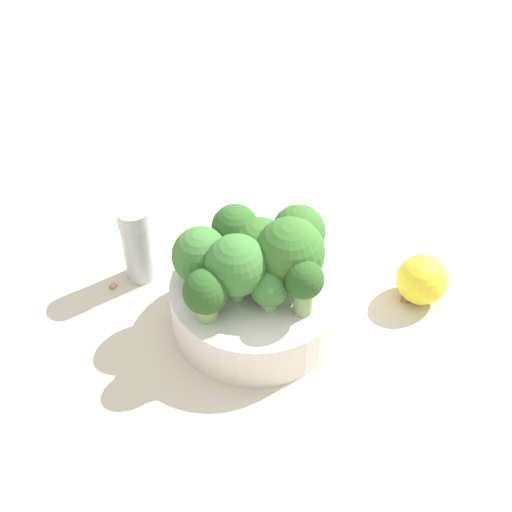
# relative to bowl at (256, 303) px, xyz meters

# --- Properties ---
(ground_plane) EXTENTS (3.00, 3.00, 0.00)m
(ground_plane) POSITION_rel_bowl_xyz_m (0.00, 0.00, -0.02)
(ground_plane) COLOR beige
(bowl) EXTENTS (0.15, 0.15, 0.05)m
(bowl) POSITION_rel_bowl_xyz_m (0.00, 0.00, 0.00)
(bowl) COLOR silver
(bowl) RESTS_ON ground_plane
(broccoli_floret_0) EXTENTS (0.05, 0.05, 0.06)m
(broccoli_floret_0) POSITION_rel_bowl_xyz_m (0.01, -0.01, 0.05)
(broccoli_floret_0) COLOR #8EB770
(broccoli_floret_0) RESTS_ON bowl
(broccoli_floret_1) EXTENTS (0.04, 0.04, 0.06)m
(broccoli_floret_1) POSITION_rel_bowl_xyz_m (0.03, 0.01, 0.06)
(broccoli_floret_1) COLOR #7A9E5B
(broccoli_floret_1) RESTS_ON bowl
(broccoli_floret_2) EXTENTS (0.03, 0.03, 0.05)m
(broccoli_floret_2) POSITION_rel_bowl_xyz_m (-0.04, -0.03, 0.06)
(broccoli_floret_2) COLOR #7A9E5B
(broccoli_floret_2) RESTS_ON bowl
(broccoli_floret_3) EXTENTS (0.06, 0.06, 0.07)m
(broccoli_floret_3) POSITION_rel_bowl_xyz_m (-0.01, -0.03, 0.06)
(broccoli_floret_3) COLOR #84AD66
(broccoli_floret_3) RESTS_ON bowl
(broccoli_floret_4) EXTENTS (0.04, 0.04, 0.05)m
(broccoli_floret_4) POSITION_rel_bowl_xyz_m (-0.03, 0.05, 0.05)
(broccoli_floret_4) COLOR #84AD66
(broccoli_floret_4) RESTS_ON bowl
(broccoli_floret_5) EXTENTS (0.05, 0.05, 0.05)m
(broccoli_floret_5) POSITION_rel_bowl_xyz_m (0.02, 0.04, 0.05)
(broccoli_floret_5) COLOR #7A9E5B
(broccoli_floret_5) RESTS_ON bowl
(broccoli_floret_6) EXTENTS (0.05, 0.05, 0.06)m
(broccoli_floret_6) POSITION_rel_bowl_xyz_m (-0.01, 0.02, 0.06)
(broccoli_floret_6) COLOR #84AD66
(broccoli_floret_6) RESTS_ON bowl
(broccoli_floret_7) EXTENTS (0.03, 0.03, 0.04)m
(broccoli_floret_7) POSITION_rel_bowl_xyz_m (-0.03, -0.01, 0.05)
(broccoli_floret_7) COLOR #8EB770
(broccoli_floret_7) RESTS_ON bowl
(broccoli_floret_8) EXTENTS (0.05, 0.05, 0.06)m
(broccoli_floret_8) POSITION_rel_bowl_xyz_m (0.02, -0.04, 0.06)
(broccoli_floret_8) COLOR #8EB770
(broccoli_floret_8) RESTS_ON bowl
(pepper_shaker) EXTENTS (0.03, 0.03, 0.08)m
(pepper_shaker) POSITION_rel_bowl_xyz_m (0.08, 0.10, 0.02)
(pepper_shaker) COLOR #B2B7BC
(pepper_shaker) RESTS_ON ground_plane
(lemon_wedge) EXTENTS (0.05, 0.05, 0.05)m
(lemon_wedge) POSITION_rel_bowl_xyz_m (-0.00, -0.16, 0.00)
(lemon_wedge) COLOR yellow
(lemon_wedge) RESTS_ON ground_plane
(almond_crumb_0) EXTENTS (0.01, 0.00, 0.01)m
(almond_crumb_0) POSITION_rel_bowl_xyz_m (0.08, 0.09, -0.02)
(almond_crumb_0) COLOR tan
(almond_crumb_0) RESTS_ON ground_plane
(almond_crumb_1) EXTENTS (0.01, 0.01, 0.01)m
(almond_crumb_1) POSITION_rel_bowl_xyz_m (0.07, 0.13, -0.02)
(almond_crumb_1) COLOR #AD7F4C
(almond_crumb_1) RESTS_ON ground_plane
(almond_crumb_2) EXTENTS (0.01, 0.01, 0.01)m
(almond_crumb_2) POSITION_rel_bowl_xyz_m (0.00, -0.14, -0.02)
(almond_crumb_2) COLOR olive
(almond_crumb_2) RESTS_ON ground_plane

